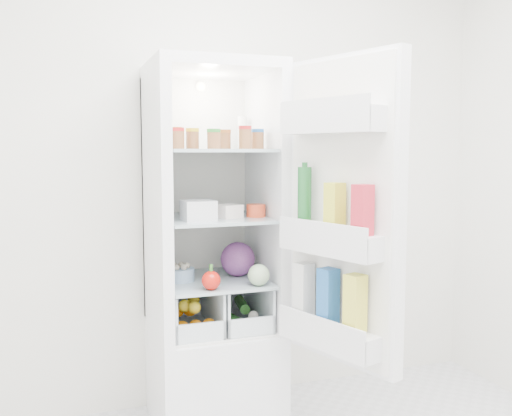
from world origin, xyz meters
name	(u,v)px	position (x,y,z in m)	size (l,w,h in m)	color
room_walls	(381,79)	(0.00, 0.00, 1.59)	(3.02, 3.02, 2.61)	white
refrigerator	(211,292)	(-0.20, 1.25, 0.67)	(0.60, 0.60, 1.80)	white
shelf_low	(214,280)	(-0.20, 1.19, 0.74)	(0.49, 0.53, 0.01)	#9DB2B8
shelf_mid	(213,218)	(-0.20, 1.19, 1.05)	(0.49, 0.53, 0.01)	#9DB2B8
shelf_top	(213,151)	(-0.20, 1.19, 1.38)	(0.49, 0.53, 0.01)	#9DB2B8
crisper_left	(190,308)	(-0.32, 1.19, 0.61)	(0.23, 0.46, 0.22)	silver
crisper_right	(238,304)	(-0.08, 1.19, 0.61)	(0.23, 0.46, 0.22)	silver
condiment_jars	(213,140)	(-0.22, 1.10, 1.43)	(0.46, 0.32, 0.08)	#B21919
squeeze_bottle	(242,133)	(0.00, 1.35, 1.47)	(0.05, 0.05, 0.17)	white
tub_white	(198,210)	(-0.30, 1.07, 1.10)	(0.14, 0.14, 0.09)	silver
tub_cream	(228,211)	(-0.14, 1.12, 1.09)	(0.11, 0.11, 0.06)	white
tin_red	(256,211)	(-0.01, 1.11, 1.09)	(0.09, 0.09, 0.06)	red
foil_tray	(211,212)	(-0.21, 1.21, 1.08)	(0.17, 0.12, 0.04)	silver
red_cabbage	(238,259)	(-0.07, 1.21, 0.83)	(0.17, 0.17, 0.17)	#60215C
bell_pepper	(211,280)	(-0.27, 0.97, 0.79)	(0.09, 0.09, 0.09)	red
mushroom_bowl	(181,275)	(-0.36, 1.19, 0.78)	(0.13, 0.13, 0.06)	#94B8DE
salad_bag	(259,275)	(-0.04, 0.97, 0.80)	(0.10, 0.10, 0.10)	#98B487
citrus_pile	(191,316)	(-0.33, 1.12, 0.59)	(0.20, 0.24, 0.16)	orange
veg_pile	(239,313)	(-0.07, 1.18, 0.56)	(0.16, 0.30, 0.10)	#214918
fridge_door	(339,219)	(0.20, 0.63, 1.09)	(0.34, 0.59, 1.30)	white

